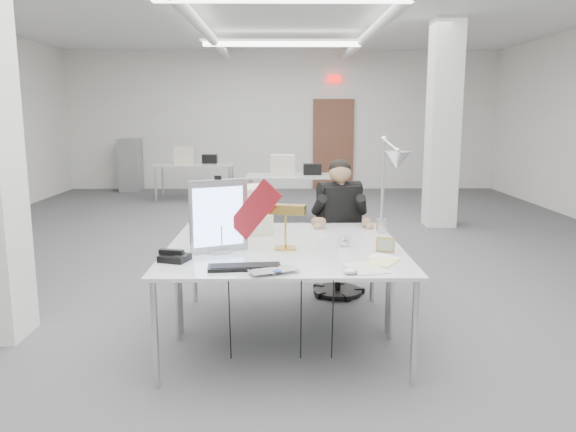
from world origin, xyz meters
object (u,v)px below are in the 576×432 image
Objects in this scene: office_chair at (338,242)px; laptop at (277,273)px; seated_person at (339,206)px; architect_lamp at (388,187)px; bankers_lamp at (286,229)px; beige_monitor at (244,210)px; desk_phone at (175,258)px; desk_main at (285,262)px; monitor at (219,216)px.

laptop is (-0.58, -1.90, 0.24)m from office_chair.
seated_person is 0.92m from architect_lamp.
beige_monitor reaches higher than bankers_lamp.
seated_person reaches higher than desk_phone.
seated_person is 1.27m from bankers_lamp.
architect_lamp is (0.30, -0.82, 0.29)m from seated_person.
bankers_lamp is 0.86m from desk_phone.
seated_person is at bearing -108.40° from office_chair.
office_chair is 1.13m from architect_lamp.
architect_lamp is (0.83, 0.33, 0.28)m from bankers_lamp.
desk_main is at bearing -137.70° from architect_lamp.
bankers_lamp is at bearing 41.80° from desk_phone.
desk_phone is (-1.30, -1.54, 0.25)m from office_chair.
beige_monitor reaches higher than office_chair.
bankers_lamp is at bearing -132.88° from seated_person.
bankers_lamp is at bearing -131.98° from office_chair.
desk_main is 1.57m from seated_person.
desk_phone is at bearing 130.21° from laptop.
beige_monitor reaches higher than laptop.
laptop is at bearing -91.63° from beige_monitor.
seated_person is at bearing 114.81° from architect_lamp.
monitor is 1.28× the size of beige_monitor.
desk_phone is (-1.30, -1.49, -0.12)m from seated_person.
seated_person is at bearing 77.77° from bankers_lamp.
bankers_lamp reaches higher than desk_phone.
desk_main is 2.07× the size of architect_lamp.
desk_phone is 1.79m from architect_lamp.
seated_person is at bearing 70.07° from desk_main.
monitor reaches higher than beige_monitor.
monitor is 1.77× the size of bankers_lamp.
bankers_lamp is 0.94m from architect_lamp.
beige_monitor is at bearing 79.36° from laptop.
beige_monitor is (-0.34, 0.93, 0.21)m from desk_main.
laptop is 1.42m from architect_lamp.
laptop is 1.78× the size of desk_phone.
architect_lamp reaches higher than seated_person.
office_chair is at bearing 113.73° from architect_lamp.
desk_main is at bearing -79.25° from bankers_lamp.
seated_person is 4.45× the size of desk_phone.
office_chair is (0.53, 1.52, -0.21)m from desk_main.
monitor is at bearing 101.69° from laptop.
architect_lamp reaches higher than office_chair.
laptop is 0.80m from desk_phone.
office_chair is 1.14m from beige_monitor.
office_chair is 2.51× the size of beige_monitor.
seated_person reaches higher than beige_monitor.
bankers_lamp is at bearing 62.02° from laptop.
office_chair is at bearing 68.09° from desk_phone.
architect_lamp reaches higher than laptop.
monitor is 0.62× the size of architect_lamp.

